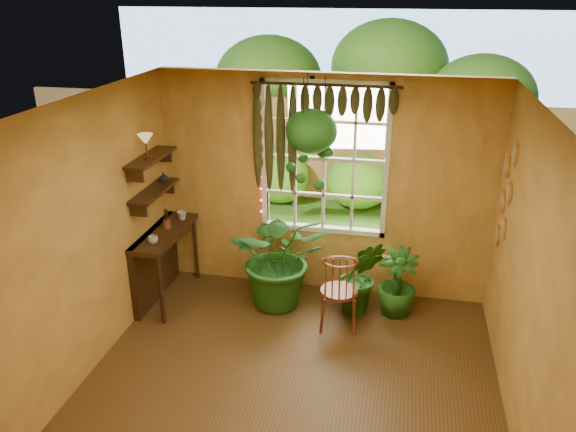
% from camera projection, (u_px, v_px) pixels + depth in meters
% --- Properties ---
extents(floor, '(4.50, 4.50, 0.00)m').
position_uv_depth(floor, '(283.00, 404.00, 5.21)').
color(floor, brown).
rests_on(floor, ground).
extents(ceiling, '(4.50, 4.50, 0.00)m').
position_uv_depth(ceiling, '(282.00, 117.00, 4.17)').
color(ceiling, white).
rests_on(ceiling, wall_back).
extents(wall_back, '(4.00, 0.00, 4.00)m').
position_uv_depth(wall_back, '(323.00, 188.00, 6.72)').
color(wall_back, '#EAB44F').
rests_on(wall_back, floor).
extents(wall_left, '(0.00, 4.50, 4.50)m').
position_uv_depth(wall_left, '(67.00, 254.00, 5.07)').
color(wall_left, '#EAB44F').
rests_on(wall_left, floor).
extents(wall_right, '(0.00, 4.50, 4.50)m').
position_uv_depth(wall_right, '(537.00, 303.00, 4.31)').
color(wall_right, '#EAB44F').
rests_on(wall_right, floor).
extents(window, '(1.52, 0.10, 1.86)m').
position_uv_depth(window, '(324.00, 159.00, 6.62)').
color(window, white).
rests_on(window, wall_back).
extents(valance_vine, '(1.70, 0.12, 1.10)m').
position_uv_depth(valance_vine, '(317.00, 112.00, 6.30)').
color(valance_vine, '#33210E').
rests_on(valance_vine, window).
extents(string_lights, '(0.03, 0.03, 1.54)m').
position_uv_depth(string_lights, '(260.00, 153.00, 6.66)').
color(string_lights, '#FF2633').
rests_on(string_lights, window).
extents(wall_plates, '(0.04, 0.32, 1.10)m').
position_uv_depth(wall_plates, '(505.00, 197.00, 5.85)').
color(wall_plates, '#FFEFD0').
rests_on(wall_plates, wall_right).
extents(counter_ledge, '(0.40, 1.20, 0.90)m').
position_uv_depth(counter_ledge, '(158.00, 256.00, 6.81)').
color(counter_ledge, '#33210E').
rests_on(counter_ledge, floor).
extents(shelf_lower, '(0.25, 0.90, 0.04)m').
position_uv_depth(shelf_lower, '(154.00, 191.00, 6.47)').
color(shelf_lower, '#33210E').
rests_on(shelf_lower, wall_left).
extents(shelf_upper, '(0.25, 0.90, 0.04)m').
position_uv_depth(shelf_upper, '(151.00, 158.00, 6.32)').
color(shelf_upper, '#33210E').
rests_on(shelf_upper, wall_left).
extents(backyard, '(14.00, 10.00, 12.00)m').
position_uv_depth(backyard, '(371.00, 113.00, 10.88)').
color(backyard, '#234F16').
rests_on(backyard, ground).
extents(windsor_chair, '(0.46, 0.49, 1.12)m').
position_uv_depth(windsor_chair, '(339.00, 302.00, 6.28)').
color(windsor_chair, maroon).
rests_on(windsor_chair, floor).
extents(potted_plant_left, '(1.31, 1.19, 1.26)m').
position_uv_depth(potted_plant_left, '(281.00, 257.00, 6.62)').
color(potted_plant_left, '#1B4F15').
rests_on(potted_plant_left, floor).
extents(potted_plant_mid, '(0.57, 0.49, 0.95)m').
position_uv_depth(potted_plant_mid, '(361.00, 276.00, 6.50)').
color(potted_plant_mid, '#1B4F15').
rests_on(potted_plant_mid, floor).
extents(potted_plant_right, '(0.52, 0.52, 0.81)m').
position_uv_depth(potted_plant_right, '(397.00, 283.00, 6.50)').
color(potted_plant_right, '#1B4F15').
rests_on(potted_plant_right, floor).
extents(hanging_basket, '(0.59, 0.59, 1.27)m').
position_uv_depth(hanging_basket, '(311.00, 139.00, 6.31)').
color(hanging_basket, black).
rests_on(hanging_basket, ceiling).
extents(cup_a, '(0.14, 0.14, 0.09)m').
position_uv_depth(cup_a, '(153.00, 240.00, 6.32)').
color(cup_a, silver).
rests_on(cup_a, counter_ledge).
extents(cup_b, '(0.12, 0.12, 0.11)m').
position_uv_depth(cup_b, '(182.00, 215.00, 6.95)').
color(cup_b, beige).
rests_on(cup_b, counter_ledge).
extents(brush_jar, '(0.09, 0.09, 0.31)m').
position_uv_depth(brush_jar, '(166.00, 218.00, 6.69)').
color(brush_jar, brown).
rests_on(brush_jar, counter_ledge).
extents(shelf_vase, '(0.14, 0.14, 0.12)m').
position_uv_depth(shelf_vase, '(164.00, 177.00, 6.69)').
color(shelf_vase, '#B2AD99').
rests_on(shelf_vase, shelf_lower).
extents(tiffany_lamp, '(0.17, 0.17, 0.28)m').
position_uv_depth(tiffany_lamp, '(146.00, 141.00, 6.12)').
color(tiffany_lamp, brown).
rests_on(tiffany_lamp, shelf_upper).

